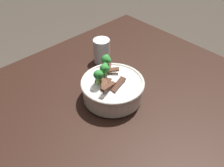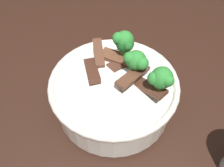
# 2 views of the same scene
# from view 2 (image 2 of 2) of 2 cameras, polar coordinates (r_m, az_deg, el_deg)

# --- Properties ---
(dining_table) EXTENTS (1.16, 1.04, 0.79)m
(dining_table) POSITION_cam_2_polar(r_m,az_deg,el_deg) (0.54, -10.15, -18.38)
(dining_table) COLOR black
(dining_table) RESTS_ON ground
(rice_bowl) EXTENTS (0.24, 0.24, 0.15)m
(rice_bowl) POSITION_cam_2_polar(r_m,az_deg,el_deg) (0.40, 0.68, -1.34)
(rice_bowl) COLOR silver
(rice_bowl) RESTS_ON dining_table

